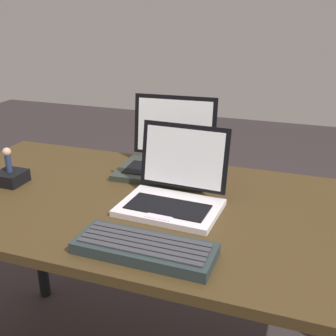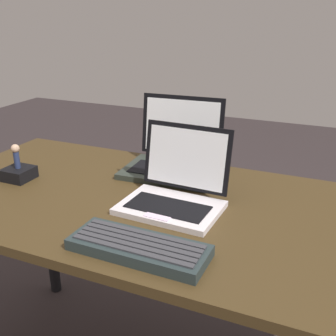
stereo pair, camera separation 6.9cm
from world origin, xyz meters
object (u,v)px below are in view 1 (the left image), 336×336
Objects in this scene: laptop_front at (174,191)px; external_keyboard at (146,248)px; figurine at (8,158)px; figurine_stand at (11,177)px; laptop_rear at (168,157)px.

laptop_front is 0.26m from external_keyboard.
laptop_front reaches higher than figurine.
laptop_front is 0.56m from figurine_stand.
figurine_stand is at bearing 157.73° from external_keyboard.
figurine_stand reaches higher than external_keyboard.
figurine_stand is (-0.56, -0.03, -0.03)m from laptop_front.
laptop_front is 0.56m from figurine.
figurine_stand is 0.07m from figurine.
external_keyboard is 3.73× the size of figurine_stand.
figurine_stand is at bearing -147.99° from laptop_rear.
laptop_front is at bearing 2.66° from figurine.
laptop_front is 0.28m from laptop_rear.
figurine_stand is (-0.45, -0.28, -0.03)m from laptop_rear.
laptop_front is 3.50× the size of figurine.
external_keyboard is at bearing -75.96° from laptop_rear.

